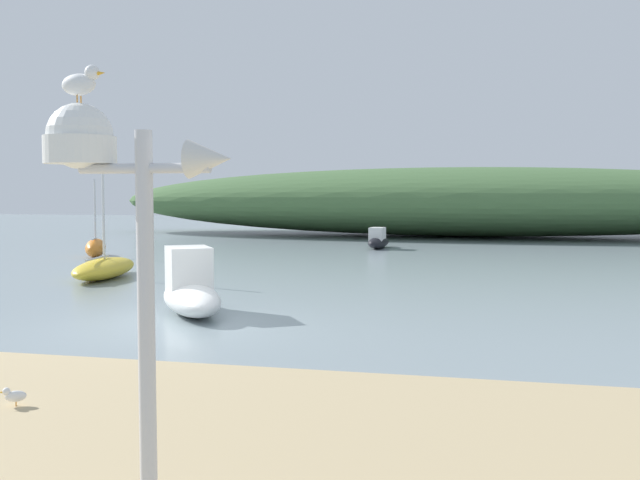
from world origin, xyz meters
TOP-DOWN VIEW (x-y plane):
  - ground_plane at (0.00, 0.00)m, footprint 120.00×120.00m
  - distant_hill at (4.22, 31.02)m, footprint 42.46×11.63m
  - mast_structure at (3.37, -8.62)m, footprint 1.36×0.50m
  - seagull_on_radar at (3.19, -8.62)m, footprint 0.37×0.16m
  - sailboat_west_reach at (-9.56, 13.50)m, footprint 1.73×2.71m
  - motorboat_off_point at (-0.39, 1.60)m, footprint 2.70×3.35m
  - motorboat_inner_mooring at (0.87, 20.38)m, footprint 0.96×2.74m
  - sailboat_centre_water at (-5.51, 7.01)m, footprint 1.91×4.07m
  - seagull_upper_strand at (0.66, -5.96)m, footprint 0.30×0.21m

SIDE VIEW (x-z plane):
  - ground_plane at x=0.00m, z-range 0.00..0.00m
  - sailboat_centre_water at x=-5.51m, z-range -1.47..2.09m
  - seagull_upper_strand at x=0.66m, z-range 0.22..0.44m
  - motorboat_inner_mooring at x=0.87m, z-range -0.11..0.86m
  - sailboat_west_reach at x=-9.56m, z-range -1.18..1.95m
  - motorboat_off_point at x=-0.39m, z-range -0.21..1.23m
  - distant_hill at x=4.22m, z-range 0.00..4.04m
  - mast_structure at x=3.37m, z-range 1.19..4.27m
  - seagull_on_radar at x=3.19m, z-range 3.29..3.54m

